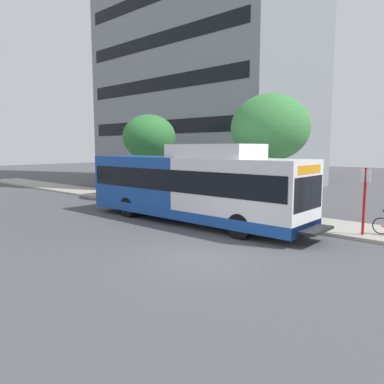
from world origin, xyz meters
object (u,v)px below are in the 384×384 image
(transit_bus, at_px, (191,186))
(street_tree_near_stop, at_px, (270,128))
(street_tree_mid_block, at_px, (149,137))
(bus_stop_sign_pole, at_px, (365,196))

(transit_bus, height_order, street_tree_near_stop, street_tree_near_stop)
(street_tree_mid_block, bearing_deg, street_tree_near_stop, -89.87)
(transit_bus, bearing_deg, street_tree_near_stop, -26.83)
(transit_bus, distance_m, bus_stop_sign_pole, 7.33)
(transit_bus, bearing_deg, street_tree_mid_block, 62.05)
(street_tree_near_stop, distance_m, street_tree_mid_block, 9.03)
(street_tree_near_stop, height_order, street_tree_mid_block, street_tree_near_stop)
(street_tree_near_stop, bearing_deg, bus_stop_sign_pole, -108.16)
(transit_bus, xyz_separation_m, bus_stop_sign_pole, (2.12, -7.02, -0.05))
(bus_stop_sign_pole, xyz_separation_m, street_tree_mid_block, (1.65, 14.13, 2.53))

